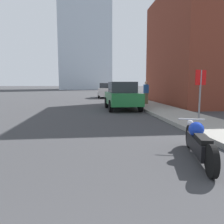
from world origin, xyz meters
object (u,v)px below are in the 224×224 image
stop_sign (200,86)px  pedestrian (146,92)px  parked_car_white (106,90)px  parked_car_green (122,96)px  motorcycle (198,142)px

stop_sign → pedestrian: stop_sign is taller
parked_car_white → parked_car_green: bearing=-85.9°
parked_car_white → pedestrian: bearing=-73.9°
motorcycle → parked_car_white: parked_car_white is taller
parked_car_green → stop_sign: 5.78m
motorcycle → parked_car_white: bearing=105.1°
parked_car_green → stop_sign: stop_sign is taller
motorcycle → stop_sign: stop_sign is taller
parked_car_green → pedestrian: size_ratio=2.39×
motorcycle → pedestrian: (1.98, 11.51, 0.62)m
motorcycle → pedestrian: pedestrian is taller
motorcycle → parked_car_green: size_ratio=0.60×
motorcycle → parked_car_green: 9.31m
parked_car_white → stop_sign: 17.70m
parked_car_green → motorcycle: bearing=-89.8°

